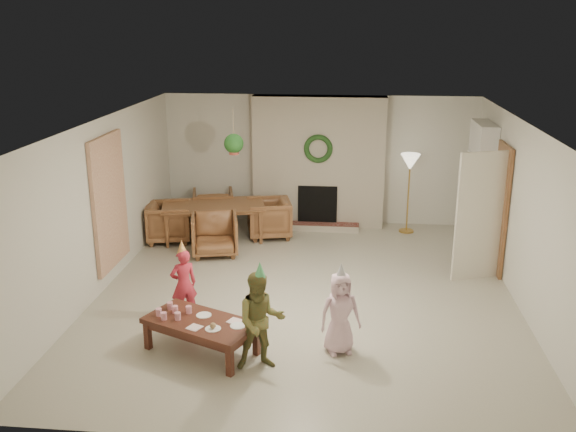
# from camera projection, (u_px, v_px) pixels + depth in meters

# --- Properties ---
(floor) EXTENTS (7.00, 7.00, 0.00)m
(floor) POSITION_uv_depth(u_px,v_px,m) (306.00, 292.00, 9.30)
(floor) COLOR #B7B29E
(floor) RESTS_ON ground
(ceiling) EXTENTS (7.00, 7.00, 0.00)m
(ceiling) POSITION_uv_depth(u_px,v_px,m) (307.00, 123.00, 8.56)
(ceiling) COLOR white
(ceiling) RESTS_ON wall_back
(wall_back) EXTENTS (7.00, 0.00, 7.00)m
(wall_back) POSITION_uv_depth(u_px,v_px,m) (319.00, 160.00, 12.26)
(wall_back) COLOR silver
(wall_back) RESTS_ON floor
(wall_front) EXTENTS (7.00, 0.00, 7.00)m
(wall_front) POSITION_uv_depth(u_px,v_px,m) (278.00, 325.00, 5.60)
(wall_front) COLOR silver
(wall_front) RESTS_ON floor
(wall_left) EXTENTS (0.00, 7.00, 7.00)m
(wall_left) POSITION_uv_depth(u_px,v_px,m) (102.00, 206.00, 9.21)
(wall_left) COLOR silver
(wall_left) RESTS_ON floor
(wall_right) EXTENTS (0.00, 7.00, 7.00)m
(wall_right) POSITION_uv_depth(u_px,v_px,m) (524.00, 218.00, 8.64)
(wall_right) COLOR silver
(wall_right) RESTS_ON floor
(fireplace_mass) EXTENTS (2.50, 0.40, 2.50)m
(fireplace_mass) POSITION_uv_depth(u_px,v_px,m) (319.00, 162.00, 12.07)
(fireplace_mass) COLOR #592C17
(fireplace_mass) RESTS_ON floor
(fireplace_hearth) EXTENTS (1.60, 0.30, 0.12)m
(fireplace_hearth) POSITION_uv_depth(u_px,v_px,m) (317.00, 227.00, 12.09)
(fireplace_hearth) COLOR #5C1D19
(fireplace_hearth) RESTS_ON floor
(fireplace_firebox) EXTENTS (0.75, 0.12, 0.75)m
(fireplace_firebox) POSITION_uv_depth(u_px,v_px,m) (318.00, 205.00, 12.13)
(fireplace_firebox) COLOR black
(fireplace_firebox) RESTS_ON floor
(fireplace_wreath) EXTENTS (0.54, 0.10, 0.54)m
(fireplace_wreath) POSITION_uv_depth(u_px,v_px,m) (318.00, 149.00, 11.76)
(fireplace_wreath) COLOR #193F17
(fireplace_wreath) RESTS_ON fireplace_mass
(floor_lamp_base) EXTENTS (0.28, 0.28, 0.03)m
(floor_lamp_base) POSITION_uv_depth(u_px,v_px,m) (406.00, 231.00, 11.98)
(floor_lamp_base) COLOR gold
(floor_lamp_base) RESTS_ON floor
(floor_lamp_post) EXTENTS (0.03, 0.03, 1.35)m
(floor_lamp_post) POSITION_uv_depth(u_px,v_px,m) (408.00, 196.00, 11.78)
(floor_lamp_post) COLOR gold
(floor_lamp_post) RESTS_ON floor
(floor_lamp_shade) EXTENTS (0.36, 0.36, 0.30)m
(floor_lamp_shade) POSITION_uv_depth(u_px,v_px,m) (410.00, 162.00, 11.59)
(floor_lamp_shade) COLOR beige
(floor_lamp_shade) RESTS_ON floor_lamp_post
(bookshelf_carcass) EXTENTS (0.30, 1.00, 2.20)m
(bookshelf_carcass) POSITION_uv_depth(u_px,v_px,m) (480.00, 186.00, 10.89)
(bookshelf_carcass) COLOR white
(bookshelf_carcass) RESTS_ON floor
(bookshelf_shelf_a) EXTENTS (0.30, 0.92, 0.03)m
(bookshelf_shelf_a) POSITION_uv_depth(u_px,v_px,m) (475.00, 222.00, 11.08)
(bookshelf_shelf_a) COLOR white
(bookshelf_shelf_a) RESTS_ON bookshelf_carcass
(bookshelf_shelf_b) EXTENTS (0.30, 0.92, 0.03)m
(bookshelf_shelf_b) POSITION_uv_depth(u_px,v_px,m) (477.00, 200.00, 10.97)
(bookshelf_shelf_b) COLOR white
(bookshelf_shelf_b) RESTS_ON bookshelf_carcass
(bookshelf_shelf_c) EXTENTS (0.30, 0.92, 0.03)m
(bookshelf_shelf_c) POSITION_uv_depth(u_px,v_px,m) (479.00, 178.00, 10.85)
(bookshelf_shelf_c) COLOR white
(bookshelf_shelf_c) RESTS_ON bookshelf_carcass
(bookshelf_shelf_d) EXTENTS (0.30, 0.92, 0.03)m
(bookshelf_shelf_d) POSITION_uv_depth(u_px,v_px,m) (481.00, 155.00, 10.73)
(bookshelf_shelf_d) COLOR white
(bookshelf_shelf_d) RESTS_ON bookshelf_carcass
(books_row_lower) EXTENTS (0.20, 0.40, 0.24)m
(books_row_lower) POSITION_uv_depth(u_px,v_px,m) (476.00, 217.00, 10.90)
(books_row_lower) COLOR #A61E2C
(books_row_lower) RESTS_ON bookshelf_shelf_a
(books_row_mid) EXTENTS (0.20, 0.44, 0.24)m
(books_row_mid) POSITION_uv_depth(u_px,v_px,m) (476.00, 192.00, 10.97)
(books_row_mid) COLOR #2A3A9B
(books_row_mid) RESTS_ON bookshelf_shelf_b
(books_row_upper) EXTENTS (0.20, 0.36, 0.22)m
(books_row_upper) POSITION_uv_depth(u_px,v_px,m) (480.00, 172.00, 10.72)
(books_row_upper) COLOR #BD8728
(books_row_upper) RESTS_ON bookshelf_shelf_c
(door_frame) EXTENTS (0.05, 0.86, 2.04)m
(door_frame) POSITION_uv_depth(u_px,v_px,m) (500.00, 209.00, 9.86)
(door_frame) COLOR brown
(door_frame) RESTS_ON floor
(door_leaf) EXTENTS (0.77, 0.32, 2.00)m
(door_leaf) POSITION_uv_depth(u_px,v_px,m) (480.00, 217.00, 9.54)
(door_leaf) COLOR beige
(door_leaf) RESTS_ON floor
(curtain_panel) EXTENTS (0.06, 1.20, 2.00)m
(curtain_panel) POSITION_uv_depth(u_px,v_px,m) (109.00, 202.00, 9.40)
(curtain_panel) COLOR beige
(curtain_panel) RESTS_ON wall_left
(dining_table) EXTENTS (2.02, 1.41, 0.65)m
(dining_table) POSITION_uv_depth(u_px,v_px,m) (214.00, 222.00, 11.50)
(dining_table) COLOR brown
(dining_table) RESTS_ON floor
(dining_chair_near) EXTENTS (0.92, 0.93, 0.71)m
(dining_chair_near) POSITION_uv_depth(u_px,v_px,m) (215.00, 234.00, 10.73)
(dining_chair_near) COLOR brown
(dining_chair_near) RESTS_ON floor
(dining_chair_far) EXTENTS (0.92, 0.93, 0.71)m
(dining_chair_far) POSITION_uv_depth(u_px,v_px,m) (213.00, 208.00, 12.26)
(dining_chair_far) COLOR brown
(dining_chair_far) RESTS_ON floor
(dining_chair_left) EXTENTS (0.93, 0.92, 0.71)m
(dining_chair_left) POSITION_uv_depth(u_px,v_px,m) (169.00, 222.00, 11.39)
(dining_chair_left) COLOR brown
(dining_chair_left) RESTS_ON floor
(dining_chair_right) EXTENTS (0.93, 0.92, 0.71)m
(dining_chair_right) POSITION_uv_depth(u_px,v_px,m) (269.00, 218.00, 11.61)
(dining_chair_right) COLOR brown
(dining_chair_right) RESTS_ON floor
(hanging_plant_cord) EXTENTS (0.01, 0.01, 0.70)m
(hanging_plant_cord) POSITION_uv_depth(u_px,v_px,m) (233.00, 129.00, 10.21)
(hanging_plant_cord) COLOR tan
(hanging_plant_cord) RESTS_ON ceiling
(hanging_plant_pot) EXTENTS (0.16, 0.16, 0.12)m
(hanging_plant_pot) POSITION_uv_depth(u_px,v_px,m) (234.00, 151.00, 10.32)
(hanging_plant_pot) COLOR #993E31
(hanging_plant_pot) RESTS_ON hanging_plant_cord
(hanging_plant_foliage) EXTENTS (0.32, 0.32, 0.32)m
(hanging_plant_foliage) POSITION_uv_depth(u_px,v_px,m) (234.00, 143.00, 10.28)
(hanging_plant_foliage) COLOR #194D19
(hanging_plant_foliage) RESTS_ON hanging_plant_pot
(coffee_table_top) EXTENTS (1.50, 1.17, 0.06)m
(coffee_table_top) POSITION_uv_depth(u_px,v_px,m) (201.00, 323.00, 7.53)
(coffee_table_top) COLOR #4F271A
(coffee_table_top) RESTS_ON floor
(coffee_table_apron) EXTENTS (1.37, 1.04, 0.08)m
(coffee_table_apron) POSITION_uv_depth(u_px,v_px,m) (201.00, 328.00, 7.55)
(coffee_table_apron) COLOR #4F271A
(coffee_table_apron) RESTS_ON floor
(coffee_leg_fl) EXTENTS (0.10, 0.10, 0.35)m
(coffee_leg_fl) POSITION_uv_depth(u_px,v_px,m) (148.00, 335.00, 7.66)
(coffee_leg_fl) COLOR #4F271A
(coffee_leg_fl) RESTS_ON floor
(coffee_leg_fr) EXTENTS (0.10, 0.10, 0.35)m
(coffee_leg_fr) POSITION_uv_depth(u_px,v_px,m) (230.00, 362.00, 7.07)
(coffee_leg_fr) COLOR #4F271A
(coffee_leg_fr) RESTS_ON floor
(coffee_leg_bl) EXTENTS (0.10, 0.10, 0.35)m
(coffee_leg_bl) POSITION_uv_depth(u_px,v_px,m) (177.00, 318.00, 8.11)
(coffee_leg_bl) COLOR #4F271A
(coffee_leg_bl) RESTS_ON floor
(coffee_leg_br) EXTENTS (0.10, 0.10, 0.35)m
(coffee_leg_br) POSITION_uv_depth(u_px,v_px,m) (257.00, 341.00, 7.52)
(coffee_leg_br) COLOR #4F271A
(coffee_leg_br) RESTS_ON floor
(cup_a) EXTENTS (0.10, 0.10, 0.09)m
(cup_a) POSITION_uv_depth(u_px,v_px,m) (159.00, 312.00, 7.63)
(cup_a) COLOR white
(cup_a) RESTS_ON coffee_table_top
(cup_b) EXTENTS (0.10, 0.10, 0.09)m
(cup_b) POSITION_uv_depth(u_px,v_px,m) (170.00, 306.00, 7.80)
(cup_b) COLOR white
(cup_b) RESTS_ON coffee_table_top
(cup_c) EXTENTS (0.10, 0.10, 0.09)m
(cup_c) POSITION_uv_depth(u_px,v_px,m) (164.00, 316.00, 7.53)
(cup_c) COLOR white
(cup_c) RESTS_ON coffee_table_top
(cup_d) EXTENTS (0.10, 0.10, 0.09)m
(cup_d) POSITION_uv_depth(u_px,v_px,m) (175.00, 310.00, 7.70)
(cup_d) COLOR white
(cup_d) RESTS_ON coffee_table_top
(cup_e) EXTENTS (0.10, 0.10, 0.09)m
(cup_e) POSITION_uv_depth(u_px,v_px,m) (178.00, 316.00, 7.53)
(cup_e) COLOR white
(cup_e) RESTS_ON coffee_table_top
(cup_f) EXTENTS (0.10, 0.10, 0.09)m
(cup_f) POSITION_uv_depth(u_px,v_px,m) (189.00, 310.00, 7.70)
(cup_f) COLOR white
(cup_f) RESTS_ON coffee_table_top
(plate_a) EXTENTS (0.25, 0.25, 0.01)m
(plate_a) POSITION_uv_depth(u_px,v_px,m) (204.00, 315.00, 7.65)
(plate_a) COLOR white
(plate_a) RESTS_ON coffee_table_top
(plate_b) EXTENTS (0.25, 0.25, 0.01)m
(plate_b) POSITION_uv_depth(u_px,v_px,m) (213.00, 329.00, 7.31)
(plate_b) COLOR white
(plate_b) RESTS_ON coffee_table_top
(plate_c) EXTENTS (0.25, 0.25, 0.01)m
(plate_c) POSITION_uv_depth(u_px,v_px,m) (238.00, 326.00, 7.38)
(plate_c) COLOR white
(plate_c) RESTS_ON coffee_table_top
(food_scoop) EXTENTS (0.10, 0.10, 0.07)m
(food_scoop) POSITION_uv_depth(u_px,v_px,m) (213.00, 326.00, 7.30)
(food_scoop) COLOR tan
(food_scoop) RESTS_ON plate_b
(napkin_left) EXTENTS (0.21, 0.21, 0.01)m
(napkin_left) POSITION_uv_depth(u_px,v_px,m) (194.00, 327.00, 7.34)
(napkin_left) COLOR #FDBABF
(napkin_left) RESTS_ON coffee_table_top
(napkin_right) EXTENTS (0.21, 0.21, 0.01)m
(napkin_right) POSITION_uv_depth(u_px,v_px,m) (235.00, 321.00, 7.50)
(napkin_right) COLOR #FDBABF
(napkin_right) RESTS_ON coffee_table_top
(child_red) EXTENTS (0.43, 0.38, 0.98)m
(child_red) POSITION_uv_depth(u_px,v_px,m) (184.00, 284.00, 8.37)
(child_red) COLOR #C2293B
(child_red) RESTS_ON floor
(party_hat_red) EXTENTS (0.16, 0.16, 0.18)m
(party_hat_red) POSITION_uv_depth(u_px,v_px,m) (182.00, 247.00, 8.21)
(party_hat_red) COLOR #DBD449
(party_hat_red) RESTS_ON child_red
(child_plaid) EXTENTS (0.66, 0.58, 1.17)m
(child_plaid) POSITION_uv_depth(u_px,v_px,m) (261.00, 321.00, 7.13)
(child_plaid) COLOR #9B612A
(child_plaid) RESTS_ON floor
(party_hat_plaid) EXTENTS (0.15, 0.15, 0.19)m
(party_hat_plaid) POSITION_uv_depth(u_px,v_px,m) (260.00, 270.00, 6.95)
(party_hat_plaid) COLOR #4DB569
(party_hat_plaid) RESTS_ON child_plaid
(child_pink) EXTENTS (0.57, 0.46, 1.02)m
(child_pink) POSITION_uv_depth(u_px,v_px,m) (340.00, 313.00, 7.50)
(child_pink) COLOR silver
(child_pink) RESTS_ON floor
(party_hat_pink) EXTENTS (0.15, 0.15, 0.18)m
(party_hat_pink) POSITION_uv_depth(u_px,v_px,m) (341.00, 270.00, 7.33)
(party_hat_pink) COLOR #ADADB4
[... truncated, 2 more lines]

